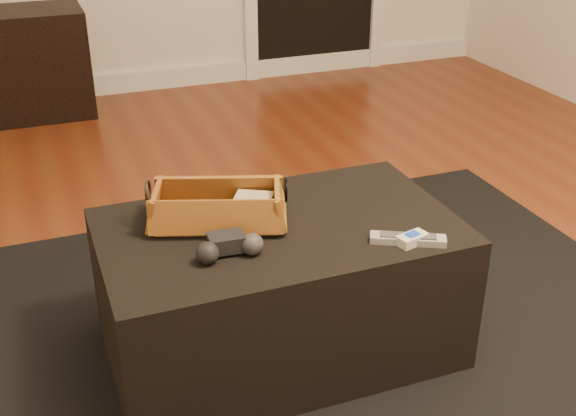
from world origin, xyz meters
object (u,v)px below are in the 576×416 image
object	(u,v)px
silver_remote	(408,239)
game_controller	(229,246)
ottoman	(279,288)
tv_remote	(211,218)
cream_gadget	(412,239)
wicker_basket	(218,209)

from	to	relation	value
silver_remote	game_controller	bearing A→B (deg)	167.65
ottoman	tv_remote	xyz separation A→B (m)	(-0.18, 0.07, 0.23)
silver_remote	cream_gadget	bearing A→B (deg)	-51.76
wicker_basket	silver_remote	world-z (taller)	wicker_basket
game_controller	silver_remote	bearing A→B (deg)	-12.35
game_controller	cream_gadget	bearing A→B (deg)	-13.22
wicker_basket	tv_remote	bearing A→B (deg)	-162.62
tv_remote	silver_remote	bearing A→B (deg)	-17.58
wicker_basket	silver_remote	bearing A→B (deg)	-33.01
wicker_basket	cream_gadget	bearing A→B (deg)	-33.41
ottoman	cream_gadget	bearing A→B (deg)	-37.05
game_controller	cream_gadget	xyz separation A→B (m)	(0.48, -0.11, -0.02)
wicker_basket	game_controller	world-z (taller)	wicker_basket
game_controller	silver_remote	xyz separation A→B (m)	(0.47, -0.10, -0.02)
cream_gadget	silver_remote	bearing A→B (deg)	128.24
wicker_basket	cream_gadget	distance (m)	0.54
tv_remote	ottoman	bearing A→B (deg)	-7.02
wicker_basket	silver_remote	xyz separation A→B (m)	(0.44, -0.29, -0.03)
wicker_basket	silver_remote	distance (m)	0.53
ottoman	silver_remote	size ratio (longest dim) A/B	4.99
tv_remote	wicker_basket	bearing A→B (deg)	30.87
game_controller	tv_remote	bearing A→B (deg)	89.29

